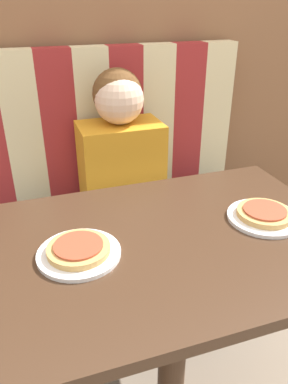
# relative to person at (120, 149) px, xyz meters

# --- Properties ---
(wall_back) EXTENTS (7.00, 0.05, 2.60)m
(wall_back) POSITION_rel_person_xyz_m (0.00, 0.28, 0.48)
(wall_back) COLOR brown
(wall_back) RESTS_ON ground_plane
(booth_seat) EXTENTS (1.23, 0.46, 0.49)m
(booth_seat) POSITION_rel_person_xyz_m (0.00, -0.00, -0.57)
(booth_seat) COLOR navy
(booth_seat) RESTS_ON ground_plane
(booth_backrest) EXTENTS (1.23, 0.08, 0.73)m
(booth_backrest) POSITION_rel_person_xyz_m (-0.00, 0.18, 0.03)
(booth_backrest) COLOR maroon
(booth_backrest) RESTS_ON booth_seat
(dining_table) EXTENTS (1.02, 0.74, 0.78)m
(dining_table) POSITION_rel_person_xyz_m (0.00, -0.63, -0.14)
(dining_table) COLOR #422B1C
(dining_table) RESTS_ON ground_plane
(person) EXTENTS (0.35, 0.24, 0.66)m
(person) POSITION_rel_person_xyz_m (0.00, 0.00, 0.00)
(person) COLOR orange
(person) RESTS_ON booth_seat
(plate_left) EXTENTS (0.23, 0.23, 0.01)m
(plate_left) POSITION_rel_person_xyz_m (-0.29, -0.64, -0.04)
(plate_left) COLOR white
(plate_left) RESTS_ON dining_table
(plate_right) EXTENTS (0.23, 0.23, 0.01)m
(plate_right) POSITION_rel_person_xyz_m (0.29, -0.64, -0.04)
(plate_right) COLOR white
(plate_right) RESTS_ON dining_table
(pizza_left) EXTENTS (0.17, 0.17, 0.02)m
(pizza_left) POSITION_rel_person_xyz_m (-0.29, -0.64, -0.02)
(pizza_left) COLOR tan
(pizza_left) RESTS_ON plate_left
(pizza_right) EXTENTS (0.17, 0.17, 0.02)m
(pizza_right) POSITION_rel_person_xyz_m (0.29, -0.64, -0.02)
(pizza_right) COLOR tan
(pizza_right) RESTS_ON plate_right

